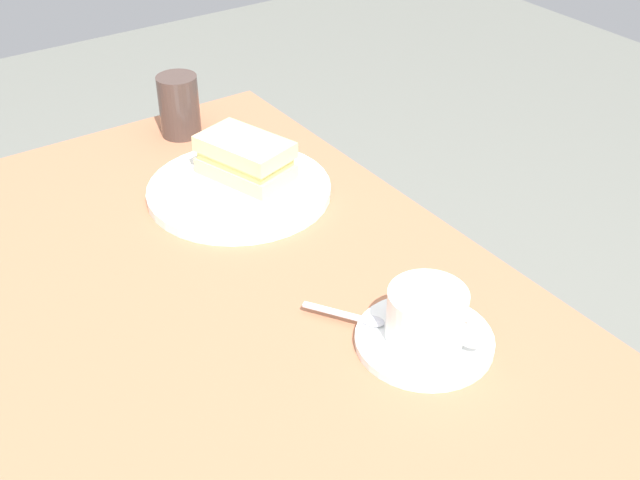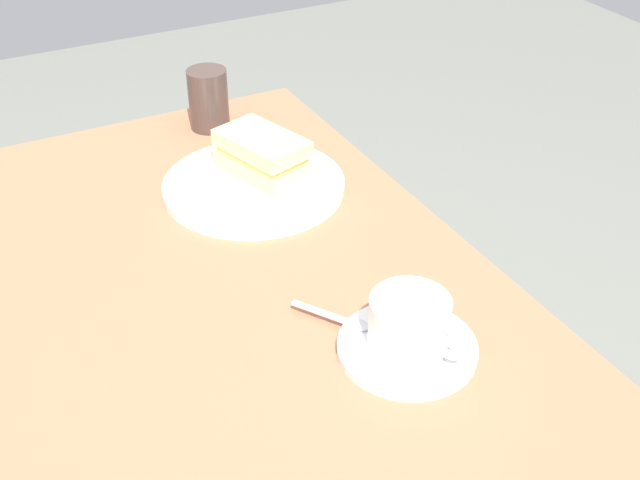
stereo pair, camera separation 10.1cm
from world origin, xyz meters
name	(u,v)px [view 2 (the right image)]	position (x,y,z in m)	size (l,w,h in m)	color
dining_table	(190,431)	(0.00, 0.00, 0.64)	(1.14, 0.80, 0.77)	#A26445
sandwich_plate	(254,186)	(0.27, -0.21, 0.78)	(0.26, 0.26, 0.01)	white
sandwich_front	(262,154)	(0.29, -0.23, 0.82)	(0.15, 0.11, 0.06)	#DDB984
coffee_saucer	(407,348)	(-0.12, -0.22, 0.78)	(0.15, 0.15, 0.01)	white
coffee_cup	(410,322)	(-0.12, -0.22, 0.81)	(0.11, 0.09, 0.06)	white
spoon	(343,320)	(-0.06, -0.17, 0.79)	(0.09, 0.06, 0.01)	silver
drinking_glass	(208,99)	(0.49, -0.23, 0.82)	(0.06, 0.06, 0.10)	#45352F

